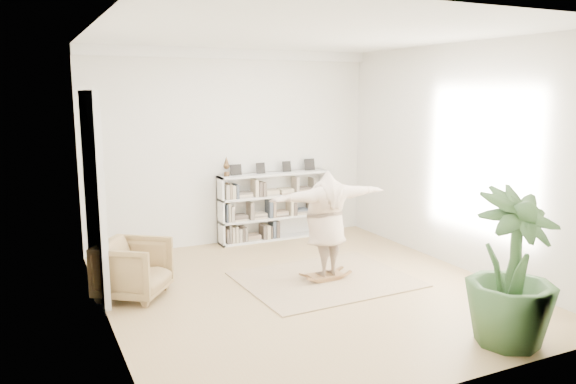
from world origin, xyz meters
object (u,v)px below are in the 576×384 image
at_px(person, 326,221).
at_px(rocker_board, 325,276).
at_px(bookshelf, 273,207).
at_px(houseplant, 512,268).
at_px(armchair, 133,269).

bearing_deg(person, rocker_board, -2.12).
bearing_deg(bookshelf, rocker_board, -96.22).
distance_m(bookshelf, houseplant, 5.40).
relative_size(bookshelf, houseplant, 1.23).
bearing_deg(bookshelf, houseplant, -84.42).
bearing_deg(rocker_board, bookshelf, 81.66).
xyz_separation_m(bookshelf, armchair, (-3.04, -2.02, -0.23)).
xyz_separation_m(armchair, person, (2.76, -0.55, 0.53)).
relative_size(bookshelf, rocker_board, 4.04).
height_order(armchair, rocker_board, armchair).
height_order(rocker_board, houseplant, houseplant).
xyz_separation_m(bookshelf, houseplant, (0.52, -5.37, 0.26)).
distance_m(armchair, houseplant, 4.92).
relative_size(armchair, houseplant, 0.50).
relative_size(armchair, person, 0.45).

